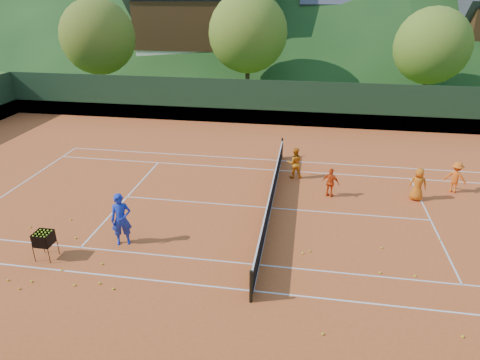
% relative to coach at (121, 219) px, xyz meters
% --- Properties ---
extents(ground, '(400.00, 400.00, 0.00)m').
position_rel_coach_xyz_m(ground, '(4.99, 3.58, -1.00)').
color(ground, '#2F5119').
rests_on(ground, ground).
extents(clay_court, '(40.00, 24.00, 0.02)m').
position_rel_coach_xyz_m(clay_court, '(4.99, 3.58, -0.99)').
color(clay_court, '#C65020').
rests_on(clay_court, ground).
extents(coach, '(0.84, 0.70, 1.96)m').
position_rel_coach_xyz_m(coach, '(0.00, 0.00, 0.00)').
color(coach, '#1C32B7').
rests_on(coach, clay_court).
extents(student_a, '(0.84, 0.71, 1.53)m').
position_rel_coach_xyz_m(student_a, '(5.79, 6.95, -0.22)').
color(student_a, orange).
rests_on(student_a, clay_court).
extents(student_b, '(0.84, 0.59, 1.33)m').
position_rel_coach_xyz_m(student_b, '(7.45, 5.11, -0.31)').
color(student_b, '#F25315').
rests_on(student_b, clay_court).
extents(student_c, '(0.79, 0.58, 1.47)m').
position_rel_coach_xyz_m(student_c, '(11.15, 5.39, -0.24)').
color(student_c, orange).
rests_on(student_c, clay_court).
extents(student_d, '(1.07, 0.87, 1.44)m').
position_rel_coach_xyz_m(student_d, '(12.98, 6.50, -0.26)').
color(student_d, orange).
rests_on(student_d, clay_court).
extents(tennis_ball_0, '(0.07, 0.07, 0.07)m').
position_rel_coach_xyz_m(tennis_ball_0, '(11.35, 2.07, -0.95)').
color(tennis_ball_0, yellow).
rests_on(tennis_ball_0, clay_court).
extents(tennis_ball_1, '(0.07, 0.07, 0.07)m').
position_rel_coach_xyz_m(tennis_ball_1, '(10.72, -2.89, -0.95)').
color(tennis_ball_1, yellow).
rests_on(tennis_ball_1, clay_court).
extents(tennis_ball_2, '(0.07, 0.07, 0.07)m').
position_rel_coach_xyz_m(tennis_ball_2, '(10.01, -0.36, -0.95)').
color(tennis_ball_2, yellow).
rests_on(tennis_ball_2, clay_court).
extents(tennis_ball_6, '(0.07, 0.07, 0.07)m').
position_rel_coach_xyz_m(tennis_ball_6, '(-2.73, -2.69, -0.95)').
color(tennis_ball_6, yellow).
rests_on(tennis_ball_6, clay_court).
extents(tennis_ball_7, '(0.07, 0.07, 0.07)m').
position_rel_coach_xyz_m(tennis_ball_7, '(9.17, 1.16, -0.95)').
color(tennis_ball_7, yellow).
rests_on(tennis_ball_7, clay_court).
extents(tennis_ball_9, '(0.07, 0.07, 0.07)m').
position_rel_coach_xyz_m(tennis_ball_9, '(6.65, 0.53, -0.95)').
color(tennis_ball_9, yellow).
rests_on(tennis_ball_9, clay_court).
extents(tennis_ball_11, '(0.07, 0.07, 0.07)m').
position_rel_coach_xyz_m(tennis_ball_11, '(-1.88, -0.02, -0.95)').
color(tennis_ball_11, yellow).
rests_on(tennis_ball_11, clay_court).
extents(tennis_ball_12, '(0.07, 0.07, 0.07)m').
position_rel_coach_xyz_m(tennis_ball_12, '(7.07, -3.39, -0.95)').
color(tennis_ball_12, yellow).
rests_on(tennis_ball_12, clay_court).
extents(tennis_ball_14, '(0.07, 0.07, 0.07)m').
position_rel_coach_xyz_m(tennis_ball_14, '(-2.11, -3.00, -0.95)').
color(tennis_ball_14, yellow).
rests_on(tennis_ball_14, clay_court).
extents(tennis_ball_17, '(0.07, 0.07, 0.07)m').
position_rel_coach_xyz_m(tennis_ball_17, '(-2.79, 1.24, -0.95)').
color(tennis_ball_17, yellow).
rests_on(tennis_ball_17, clay_court).
extents(tennis_ball_18, '(0.07, 0.07, 0.07)m').
position_rel_coach_xyz_m(tennis_ball_18, '(-0.19, -1.38, -0.95)').
color(tennis_ball_18, yellow).
rests_on(tennis_ball_18, clay_court).
extents(tennis_ball_19, '(0.07, 0.07, 0.07)m').
position_rel_coach_xyz_m(tennis_ball_19, '(-0.20, 0.78, -0.95)').
color(tennis_ball_19, yellow).
rests_on(tennis_ball_19, clay_court).
extents(tennis_ball_20, '(0.07, 0.07, 0.07)m').
position_rel_coach_xyz_m(tennis_ball_20, '(-4.02, 0.42, -0.95)').
color(tennis_ball_20, yellow).
rests_on(tennis_ball_20, clay_court).
extents(tennis_ball_21, '(0.07, 0.07, 0.07)m').
position_rel_coach_xyz_m(tennis_ball_21, '(0.20, -2.36, -0.95)').
color(tennis_ball_21, yellow).
rests_on(tennis_ball_21, clay_court).
extents(tennis_ball_22, '(0.07, 0.07, 0.07)m').
position_rel_coach_xyz_m(tennis_ball_22, '(6.42, 0.36, -0.95)').
color(tennis_ball_22, yellow).
rests_on(tennis_ball_22, clay_court).
extents(tennis_ball_24, '(0.07, 0.07, 0.07)m').
position_rel_coach_xyz_m(tennis_ball_24, '(8.93, -0.36, -0.95)').
color(tennis_ball_24, yellow).
rests_on(tennis_ball_24, clay_court).
extents(tennis_ball_25, '(0.07, 0.07, 0.07)m').
position_rel_coach_xyz_m(tennis_ball_25, '(0.75, -2.54, -0.95)').
color(tennis_ball_25, yellow).
rests_on(tennis_ball_25, clay_court).
extents(tennis_ball_26, '(0.07, 0.07, 0.07)m').
position_rel_coach_xyz_m(tennis_ball_26, '(-1.95, -2.62, -0.95)').
color(tennis_ball_26, yellow).
rests_on(tennis_ball_26, clay_court).
extents(tennis_ball_27, '(0.07, 0.07, 0.07)m').
position_rel_coach_xyz_m(tennis_ball_27, '(-1.33, -1.92, -0.95)').
color(tennis_ball_27, yellow).
rests_on(tennis_ball_27, clay_court).
extents(tennis_ball_28, '(0.07, 0.07, 0.07)m').
position_rel_coach_xyz_m(tennis_ball_28, '(-0.53, -2.58, -0.95)').
color(tennis_ball_28, yellow).
rests_on(tennis_ball_28, clay_court).
extents(court_lines, '(23.83, 11.03, 0.00)m').
position_rel_coach_xyz_m(court_lines, '(4.99, 3.58, -0.98)').
color(court_lines, white).
rests_on(court_lines, clay_court).
extents(tennis_net, '(0.10, 12.07, 1.10)m').
position_rel_coach_xyz_m(tennis_net, '(4.99, 3.58, -0.48)').
color(tennis_net, black).
rests_on(tennis_net, clay_court).
extents(perimeter_fence, '(40.40, 24.24, 3.00)m').
position_rel_coach_xyz_m(perimeter_fence, '(4.99, 3.58, 0.27)').
color(perimeter_fence, black).
rests_on(perimeter_fence, clay_court).
extents(ball_hopper, '(0.57, 0.57, 1.00)m').
position_rel_coach_xyz_m(ball_hopper, '(-2.22, -1.30, -0.23)').
color(ball_hopper, black).
rests_on(ball_hopper, clay_court).
extents(chalet_left, '(13.80, 9.93, 12.92)m').
position_rel_coach_xyz_m(chalet_left, '(-5.01, 33.58, 4.65)').
color(chalet_left, beige).
rests_on(chalet_left, ground).
extents(chalet_mid, '(12.65, 8.82, 11.45)m').
position_rel_coach_xyz_m(chalet_mid, '(10.99, 37.58, 3.99)').
color(chalet_mid, beige).
rests_on(chalet_mid, ground).
extents(tree_a, '(6.00, 6.00, 7.88)m').
position_rel_coach_xyz_m(tree_a, '(-11.01, 21.58, 3.87)').
color(tree_a, '#3D2718').
rests_on(tree_a, ground).
extents(tree_b, '(6.40, 6.40, 8.40)m').
position_rel_coach_xyz_m(tree_b, '(0.99, 23.58, 4.20)').
color(tree_b, '#3D2718').
rests_on(tree_b, ground).
extents(tree_c, '(5.60, 5.60, 7.35)m').
position_rel_coach_xyz_m(tree_c, '(14.99, 22.58, 3.54)').
color(tree_c, '#422C1A').
rests_on(tree_c, ground).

